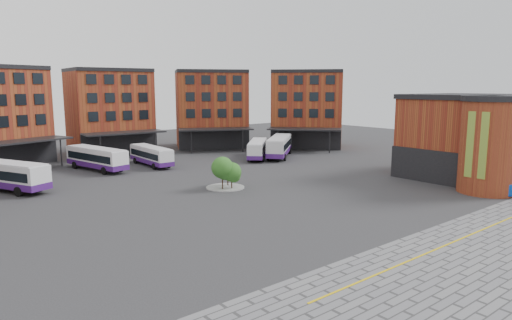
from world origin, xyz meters
TOP-DOWN VIEW (x-y plane):
  - ground at (0.00, 0.00)m, footprint 160.00×160.00m
  - yellow_line at (2.00, -14.00)m, footprint 26.00×0.15m
  - main_building at (-4.77, 38.25)m, footprint 94.14×42.48m
  - east_building at (28.70, -3.06)m, footprint 17.40×15.40m
  - tree_island at (1.85, 11.43)m, footprint 4.40×4.40m
  - bus_b at (-17.88, 26.43)m, footprint 7.40×11.70m
  - bus_c at (-5.39, 32.41)m, footprint 4.96×11.58m
  - bus_d at (2.18, 31.04)m, footprint 2.70×10.11m
  - bus_e at (18.61, 26.42)m, footprint 8.85×8.98m
  - bus_f at (22.43, 25.34)m, footprint 10.84×9.86m

SIDE VIEW (x-z plane):
  - ground at x=0.00m, z-range 0.00..0.00m
  - yellow_line at x=2.00m, z-range 0.02..0.04m
  - bus_d at x=2.18m, z-range 0.12..2.95m
  - bus_e at x=18.61m, z-range 0.12..3.01m
  - bus_c at x=-5.39m, z-range 0.13..3.31m
  - bus_b at x=-17.88m, z-range 0.14..3.43m
  - bus_f at x=22.43m, z-range 0.14..3.50m
  - tree_island at x=1.85m, z-range 0.12..3.91m
  - east_building at x=28.70m, z-range -0.01..10.59m
  - main_building at x=-4.77m, z-range -0.07..14.53m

